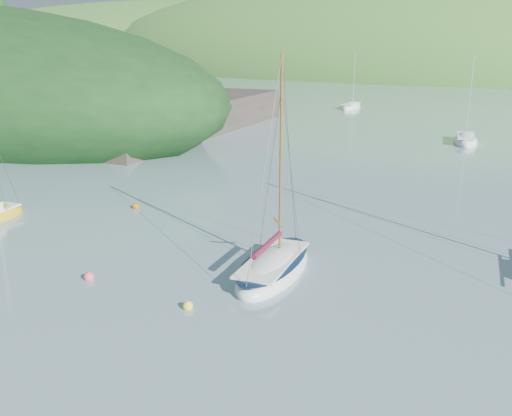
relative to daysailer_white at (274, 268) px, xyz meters
The scene contains 5 objects.
ground 6.34m from the daysailer_white, 96.53° to the right, with size 700.00×700.00×0.00m, color gray.
daysailer_white is the anchor object (origin of this frame).
distant_sloop_a 38.78m from the daysailer_white, 92.18° to the left, with size 3.93×6.83×9.22m.
distant_sloop_c 64.02m from the daysailer_white, 111.43° to the left, with size 2.98×6.47×8.90m.
mooring_buoys 1.41m from the daysailer_white, 155.50° to the right, with size 25.18×9.34×0.46m.
Camera 1 is at (13.05, -13.68, 9.99)m, focal length 40.00 mm.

